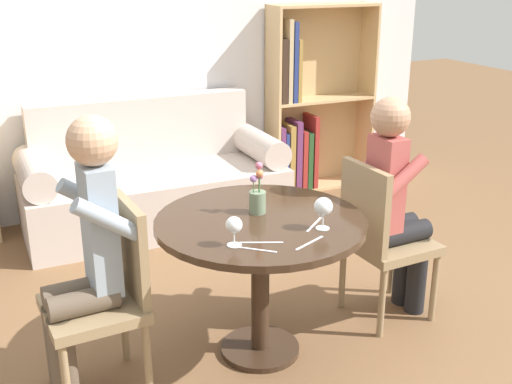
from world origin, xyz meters
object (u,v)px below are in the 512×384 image
bookshelf_right (305,110)px  wine_glass_left (234,226)px  chair_right (380,235)px  person_left (85,254)px  couch (154,184)px  person_right (395,203)px  wine_glass_right (323,208)px  flower_vase (258,196)px  chair_left (108,291)px

bookshelf_right → wine_glass_left: bearing=-124.9°
chair_right → person_left: person_left is taller
couch → bookshelf_right: (1.43, 0.27, 0.38)m
person_right → wine_glass_right: 0.69m
couch → wine_glass_left: (-0.23, -2.11, 0.51)m
person_left → person_right: person_left is taller
chair_right → wine_glass_left: 1.05m
wine_glass_left → person_right: bearing=14.8°
flower_vase → person_left: bearing=-176.0°
bookshelf_right → chair_right: bookshelf_right is taller
bookshelf_right → wine_glass_right: size_ratio=10.31×
couch → person_right: bearing=-65.9°
bookshelf_right → person_left: size_ratio=1.20×
wine_glass_right → flower_vase: bearing=121.6°
person_left → chair_right: bearing=87.7°
person_right → chair_right: bearing=91.9°
chair_left → person_right: person_right is taller
bookshelf_right → chair_right: bearing=-108.2°
couch → chair_left: 2.00m
bookshelf_right → chair_left: bearing=-135.5°
person_right → flower_vase: bearing=85.1°
wine_glass_right → person_left: bearing=166.6°
person_left → couch: bearing=153.1°
bookshelf_right → person_left: bookshelf_right is taller
chair_right → flower_vase: size_ratio=3.51×
couch → wine_glass_left: size_ratio=14.31×
couch → bookshelf_right: size_ratio=1.22×
chair_left → person_left: 0.22m
bookshelf_right → wine_glass_left: size_ratio=11.75×
person_right → flower_vase: 0.81m
person_right → person_left: bearing=88.3°
chair_left → chair_right: same height
person_right → flower_vase: (-0.80, 0.03, 0.15)m
couch → person_right: person_right is taller
person_left → wine_glass_left: 0.65m
couch → bookshelf_right: bookshelf_right is taller
bookshelf_right → person_right: size_ratio=1.26×
flower_vase → chair_left: bearing=-176.1°
flower_vase → chair_right: bearing=-2.9°
chair_right → chair_left: bearing=87.8°
chair_right → person_left: bearing=88.0°
bookshelf_right → person_left: (-2.25, -2.13, 0.01)m
couch → bookshelf_right: bearing=10.6°
chair_right → flower_vase: 0.78m
chair_right → person_right: person_right is taller
wine_glass_left → wine_glass_right: bearing=0.3°
chair_right → wine_glass_right: 0.68m
wine_glass_left → chair_left: bearing=153.1°
couch → flower_vase: bearing=-89.3°
bookshelf_right → flower_vase: size_ratio=6.07×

